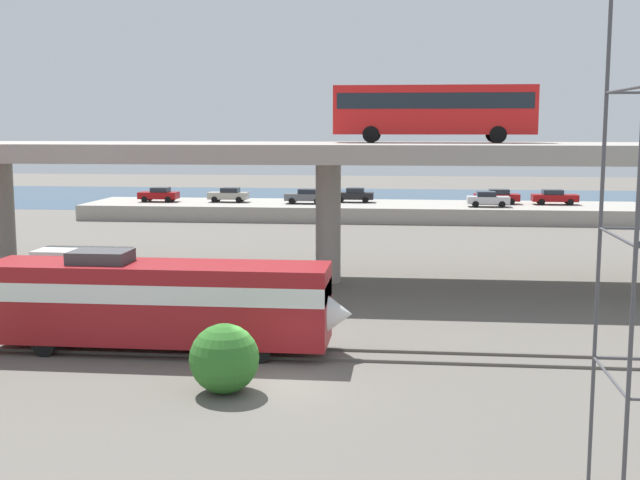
{
  "coord_description": "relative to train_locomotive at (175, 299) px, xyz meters",
  "views": [
    {
      "loc": [
        4.69,
        -28.05,
        9.19
      ],
      "look_at": [
        -0.09,
        16.31,
        3.05
      ],
      "focal_mm": 45.81,
      "sensor_mm": 36.0,
      "label": 1
    }
  ],
  "objects": [
    {
      "name": "ground_plane",
      "position": [
        4.77,
        -4.0,
        -2.19
      ],
      "size": [
        260.0,
        260.0,
        0.0
      ],
      "primitive_type": "plane",
      "color": "#605B54"
    },
    {
      "name": "rail_strip_near",
      "position": [
        4.77,
        -0.75,
        -2.13
      ],
      "size": [
        110.0,
        0.12,
        0.12
      ],
      "primitive_type": "cube",
      "color": "#59544C",
      "rests_on": "ground_plane"
    },
    {
      "name": "rail_strip_far",
      "position": [
        4.77,
        0.75,
        -2.13
      ],
      "size": [
        110.0,
        0.12,
        0.12
      ],
      "primitive_type": "cube",
      "color": "#59544C",
      "rests_on": "ground_plane"
    },
    {
      "name": "train_locomotive",
      "position": [
        0.0,
        0.0,
        0.0
      ],
      "size": [
        15.06,
        3.04,
        4.18
      ],
      "color": "maroon",
      "rests_on": "ground_plane"
    },
    {
      "name": "highway_overpass",
      "position": [
        4.77,
        16.0,
        5.29
      ],
      "size": [
        96.0,
        10.61,
        8.3
      ],
      "color": "#9E998E",
      "rests_on": "ground_plane"
    },
    {
      "name": "transit_bus_on_overpass",
      "position": [
        10.97,
        18.12,
        8.17
      ],
      "size": [
        12.0,
        2.68,
        3.4
      ],
      "color": "red",
      "rests_on": "highway_overpass"
    },
    {
      "name": "service_truck_west",
      "position": [
        -6.15,
        7.6,
        -0.56
      ],
      "size": [
        6.8,
        2.46,
        3.04
      ],
      "color": "navy",
      "rests_on": "ground_plane"
    },
    {
      "name": "pier_parking_lot",
      "position": [
        4.77,
        51.0,
        -1.43
      ],
      "size": [
        56.51,
        10.34,
        1.52
      ],
      "primitive_type": "cube",
      "color": "#9E998E",
      "rests_on": "ground_plane"
    },
    {
      "name": "parked_car_0",
      "position": [
        -0.87,
        50.35,
        0.1
      ],
      "size": [
        4.17,
        1.93,
        1.5
      ],
      "rotation": [
        0.0,
        0.0,
        3.14
      ],
      "color": "#515459",
      "rests_on": "pier_parking_lot"
    },
    {
      "name": "parked_car_1",
      "position": [
        -16.42,
        50.77,
        0.1
      ],
      "size": [
        4.03,
        1.97,
        1.5
      ],
      "rotation": [
        0.0,
        0.0,
        3.14
      ],
      "color": "maroon",
      "rests_on": "pier_parking_lot"
    },
    {
      "name": "parked_car_2",
      "position": [
        -9.09,
        51.19,
        0.09
      ],
      "size": [
        4.11,
        1.89,
        1.5
      ],
      "rotation": [
        0.0,
        0.0,
        3.14
      ],
      "color": "#9E998C",
      "rests_on": "pier_parking_lot"
    },
    {
      "name": "parked_car_3",
      "position": [
        24.17,
        52.01,
        0.1
      ],
      "size": [
        4.51,
        1.9,
        1.5
      ],
      "color": "maroon",
      "rests_on": "pier_parking_lot"
    },
    {
      "name": "parked_car_4",
      "position": [
        17.26,
        48.85,
        0.09
      ],
      "size": [
        4.07,
        1.91,
        1.5
      ],
      "color": "#B7B7BC",
      "rests_on": "pier_parking_lot"
    },
    {
      "name": "parked_car_5",
      "position": [
        3.89,
        52.38,
        0.09
      ],
      "size": [
        4.17,
        1.82,
        1.5
      ],
      "rotation": [
        0.0,
        0.0,
        3.14
      ],
      "color": "black",
      "rests_on": "pier_parking_lot"
    },
    {
      "name": "parked_car_6",
      "position": [
        18.51,
        52.04,
        0.1
      ],
      "size": [
        4.52,
        1.87,
        1.5
      ],
      "rotation": [
        0.0,
        0.0,
        3.14
      ],
      "color": "maroon",
      "rests_on": "pier_parking_lot"
    },
    {
      "name": "harbor_water",
      "position": [
        4.77,
        74.0,
        -2.19
      ],
      "size": [
        140.0,
        36.0,
        0.01
      ],
      "primitive_type": "cube",
      "color": "#2D5170",
      "rests_on": "ground_plane"
    },
    {
      "name": "shrub_right",
      "position": [
        3.19,
        -5.0,
        -0.97
      ],
      "size": [
        2.45,
        2.45,
        2.45
      ],
      "primitive_type": "sphere",
      "color": "#307027",
      "rests_on": "ground_plane"
    }
  ]
}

